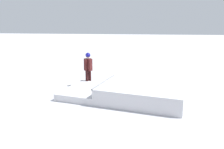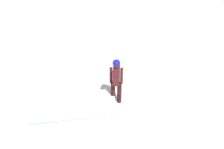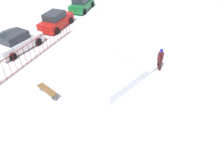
# 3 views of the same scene
# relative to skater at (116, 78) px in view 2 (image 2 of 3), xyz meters

# --- Properties ---
(skater) EXTENTS (0.44, 0.40, 1.73)m
(skater) POSITION_rel_skater_xyz_m (0.00, 0.00, 0.00)
(skater) COLOR black
(skater) RESTS_ON ground
(skateboard) EXTENTS (0.79, 0.57, 0.09)m
(skateboard) POSITION_rel_skater_xyz_m (0.37, 0.59, -0.93)
(skateboard) COLOR black
(skateboard) RESTS_ON ground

